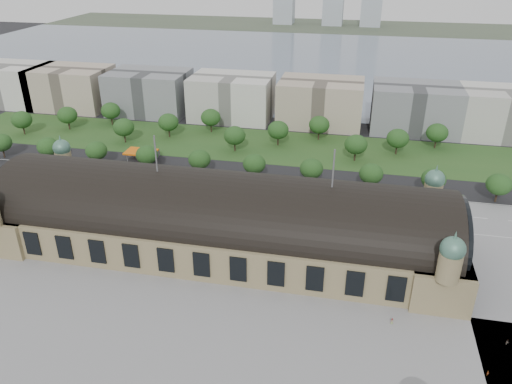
% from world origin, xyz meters
% --- Properties ---
extents(ground, '(900.00, 900.00, 0.00)m').
position_xyz_m(ground, '(0.00, 0.00, 0.00)').
color(ground, black).
rests_on(ground, ground).
extents(station, '(150.00, 48.40, 44.30)m').
position_xyz_m(station, '(0.00, 0.00, 10.28)').
color(station, '#877954').
rests_on(station, ground).
extents(plaza_south, '(190.00, 48.00, 0.12)m').
position_xyz_m(plaza_south, '(10.00, -44.00, 0.00)').
color(plaza_south, gray).
rests_on(plaza_south, ground).
extents(road_slab, '(260.00, 26.00, 0.10)m').
position_xyz_m(road_slab, '(-20.00, 38.00, 0.00)').
color(road_slab, black).
rests_on(road_slab, ground).
extents(grass_belt, '(300.00, 45.00, 0.10)m').
position_xyz_m(grass_belt, '(-15.00, 93.00, 0.00)').
color(grass_belt, '#295220').
rests_on(grass_belt, ground).
extents(petrol_station, '(14.00, 13.00, 5.05)m').
position_xyz_m(petrol_station, '(-53.91, 65.28, 2.95)').
color(petrol_station, orange).
rests_on(petrol_station, ground).
extents(lake, '(700.00, 320.00, 0.08)m').
position_xyz_m(lake, '(0.00, 298.00, 0.00)').
color(lake, slate).
rests_on(lake, ground).
extents(far_shore, '(700.00, 120.00, 0.14)m').
position_xyz_m(far_shore, '(0.00, 498.00, 0.00)').
color(far_shore, '#44513D').
rests_on(far_shore, ground).
extents(office_0, '(45.00, 32.00, 24.00)m').
position_xyz_m(office_0, '(-170.00, 133.00, 12.00)').
color(office_0, silver).
rests_on(office_0, ground).
extents(office_1, '(45.00, 32.00, 24.00)m').
position_xyz_m(office_1, '(-130.00, 133.00, 12.00)').
color(office_1, '#B3A18C').
rests_on(office_1, ground).
extents(office_2, '(45.00, 32.00, 24.00)m').
position_xyz_m(office_2, '(-80.00, 133.00, 12.00)').
color(office_2, gray).
rests_on(office_2, ground).
extents(office_3, '(45.00, 32.00, 24.00)m').
position_xyz_m(office_3, '(-30.00, 133.00, 12.00)').
color(office_3, silver).
rests_on(office_3, ground).
extents(office_4, '(45.00, 32.00, 24.00)m').
position_xyz_m(office_4, '(20.00, 133.00, 12.00)').
color(office_4, '#B3A18C').
rests_on(office_4, ground).
extents(office_5, '(45.00, 32.00, 24.00)m').
position_xyz_m(office_5, '(70.00, 133.00, 12.00)').
color(office_5, gray).
rests_on(office_5, ground).
extents(office_6, '(45.00, 32.00, 24.00)m').
position_xyz_m(office_6, '(115.00, 133.00, 12.00)').
color(office_6, silver).
rests_on(office_6, ground).
extents(tree_row_0, '(9.60, 9.60, 11.52)m').
position_xyz_m(tree_row_0, '(-120.00, 53.00, 7.43)').
color(tree_row_0, '#2D2116').
rests_on(tree_row_0, ground).
extents(tree_row_1, '(9.60, 9.60, 11.52)m').
position_xyz_m(tree_row_1, '(-96.00, 53.00, 7.43)').
color(tree_row_1, '#2D2116').
rests_on(tree_row_1, ground).
extents(tree_row_2, '(9.60, 9.60, 11.52)m').
position_xyz_m(tree_row_2, '(-72.00, 53.00, 7.43)').
color(tree_row_2, '#2D2116').
rests_on(tree_row_2, ground).
extents(tree_row_3, '(9.60, 9.60, 11.52)m').
position_xyz_m(tree_row_3, '(-48.00, 53.00, 7.43)').
color(tree_row_3, '#2D2116').
rests_on(tree_row_3, ground).
extents(tree_row_4, '(9.60, 9.60, 11.52)m').
position_xyz_m(tree_row_4, '(-24.00, 53.00, 7.43)').
color(tree_row_4, '#2D2116').
rests_on(tree_row_4, ground).
extents(tree_row_5, '(9.60, 9.60, 11.52)m').
position_xyz_m(tree_row_5, '(0.00, 53.00, 7.43)').
color(tree_row_5, '#2D2116').
rests_on(tree_row_5, ground).
extents(tree_row_6, '(9.60, 9.60, 11.52)m').
position_xyz_m(tree_row_6, '(24.00, 53.00, 7.43)').
color(tree_row_6, '#2D2116').
rests_on(tree_row_6, ground).
extents(tree_row_7, '(9.60, 9.60, 11.52)m').
position_xyz_m(tree_row_7, '(48.00, 53.00, 7.43)').
color(tree_row_7, '#2D2116').
rests_on(tree_row_7, ground).
extents(tree_row_8, '(9.60, 9.60, 11.52)m').
position_xyz_m(tree_row_8, '(72.00, 53.00, 7.43)').
color(tree_row_8, '#2D2116').
rests_on(tree_row_8, ground).
extents(tree_row_9, '(9.60, 9.60, 11.52)m').
position_xyz_m(tree_row_9, '(96.00, 53.00, 7.43)').
color(tree_row_9, '#2D2116').
rests_on(tree_row_9, ground).
extents(tree_belt_0, '(10.40, 10.40, 12.48)m').
position_xyz_m(tree_belt_0, '(-130.00, 83.00, 8.05)').
color(tree_belt_0, '#2D2116').
rests_on(tree_belt_0, ground).
extents(tree_belt_1, '(10.40, 10.40, 12.48)m').
position_xyz_m(tree_belt_1, '(-111.00, 95.00, 8.05)').
color(tree_belt_1, '#2D2116').
rests_on(tree_belt_1, ground).
extents(tree_belt_2, '(10.40, 10.40, 12.48)m').
position_xyz_m(tree_belt_2, '(-92.00, 107.00, 8.05)').
color(tree_belt_2, '#2D2116').
rests_on(tree_belt_2, ground).
extents(tree_belt_3, '(10.40, 10.40, 12.48)m').
position_xyz_m(tree_belt_3, '(-73.00, 83.00, 8.05)').
color(tree_belt_3, '#2D2116').
rests_on(tree_belt_3, ground).
extents(tree_belt_4, '(10.40, 10.40, 12.48)m').
position_xyz_m(tree_belt_4, '(-54.00, 95.00, 8.05)').
color(tree_belt_4, '#2D2116').
rests_on(tree_belt_4, ground).
extents(tree_belt_5, '(10.40, 10.40, 12.48)m').
position_xyz_m(tree_belt_5, '(-35.00, 107.00, 8.05)').
color(tree_belt_5, '#2D2116').
rests_on(tree_belt_5, ground).
extents(tree_belt_6, '(10.40, 10.40, 12.48)m').
position_xyz_m(tree_belt_6, '(-16.00, 83.00, 8.05)').
color(tree_belt_6, '#2D2116').
rests_on(tree_belt_6, ground).
extents(tree_belt_7, '(10.40, 10.40, 12.48)m').
position_xyz_m(tree_belt_7, '(3.00, 95.00, 8.05)').
color(tree_belt_7, '#2D2116').
rests_on(tree_belt_7, ground).
extents(tree_belt_8, '(10.40, 10.40, 12.48)m').
position_xyz_m(tree_belt_8, '(22.00, 107.00, 8.05)').
color(tree_belt_8, '#2D2116').
rests_on(tree_belt_8, ground).
extents(tree_belt_9, '(10.40, 10.40, 12.48)m').
position_xyz_m(tree_belt_9, '(41.00, 83.00, 8.05)').
color(tree_belt_9, '#2D2116').
rests_on(tree_belt_9, ground).
extents(tree_belt_10, '(10.40, 10.40, 12.48)m').
position_xyz_m(tree_belt_10, '(60.00, 95.00, 8.05)').
color(tree_belt_10, '#2D2116').
rests_on(tree_belt_10, ground).
extents(tree_belt_11, '(10.40, 10.40, 12.48)m').
position_xyz_m(tree_belt_11, '(79.00, 107.00, 8.05)').
color(tree_belt_11, '#2D2116').
rests_on(tree_belt_11, ground).
extents(traffic_car_1, '(4.32, 1.78, 1.39)m').
position_xyz_m(traffic_car_1, '(-80.89, 42.92, 0.70)').
color(traffic_car_1, '#9A9BA2').
rests_on(traffic_car_1, ground).
extents(traffic_car_2, '(5.65, 3.03, 1.51)m').
position_xyz_m(traffic_car_2, '(-58.00, 34.98, 0.76)').
color(traffic_car_2, black).
rests_on(traffic_car_2, ground).
extents(traffic_car_3, '(5.19, 2.16, 1.50)m').
position_xyz_m(traffic_car_3, '(-14.36, 37.39, 0.75)').
color(traffic_car_3, maroon).
rests_on(traffic_car_3, ground).
extents(traffic_car_4, '(5.06, 2.60, 1.65)m').
position_xyz_m(traffic_car_4, '(18.26, 30.51, 0.82)').
color(traffic_car_4, '#171D41').
rests_on(traffic_car_4, ground).
extents(parked_car_0, '(4.80, 4.35, 1.59)m').
position_xyz_m(parked_car_0, '(-80.00, 22.60, 0.79)').
color(parked_car_0, black).
rests_on(parked_car_0, ground).
extents(parked_car_1, '(5.81, 5.30, 1.51)m').
position_xyz_m(parked_car_1, '(-65.00, 21.00, 0.75)').
color(parked_car_1, maroon).
rests_on(parked_car_1, ground).
extents(parked_car_2, '(5.91, 5.03, 1.62)m').
position_xyz_m(parked_car_2, '(-62.05, 21.00, 0.81)').
color(parked_car_2, '#1A1947').
rests_on(parked_car_2, ground).
extents(parked_car_3, '(4.31, 2.98, 1.36)m').
position_xyz_m(parked_car_3, '(-50.97, 25.00, 0.68)').
color(parked_car_3, '#54565C').
rests_on(parked_car_3, ground).
extents(parked_car_4, '(4.71, 3.54, 1.48)m').
position_xyz_m(parked_car_4, '(-45.40, 24.27, 0.74)').
color(parked_car_4, white).
rests_on(parked_car_4, ground).
extents(parked_car_5, '(6.40, 5.46, 1.63)m').
position_xyz_m(parked_car_5, '(-38.56, 25.00, 0.82)').
color(parked_car_5, '#93949B').
rests_on(parked_car_5, ground).
extents(parked_car_6, '(5.35, 4.52, 1.47)m').
position_xyz_m(parked_car_6, '(-35.07, 21.00, 0.73)').
color(parked_car_6, black).
rests_on(parked_car_6, ground).
extents(bus_west, '(12.69, 3.82, 3.49)m').
position_xyz_m(bus_west, '(-16.25, 27.00, 1.74)').
color(bus_west, red).
rests_on(bus_west, ground).
extents(bus_mid, '(12.62, 4.11, 3.45)m').
position_xyz_m(bus_mid, '(5.78, 28.21, 1.73)').
color(bus_mid, white).
rests_on(bus_mid, ground).
extents(bus_east, '(13.52, 3.31, 3.76)m').
position_xyz_m(bus_east, '(21.34, 27.00, 1.88)').
color(bus_east, silver).
rests_on(bus_east, ground).
extents(pedestrian_0, '(1.01, 0.76, 1.83)m').
position_xyz_m(pedestrian_0, '(54.36, -27.01, 0.92)').
color(pedestrian_0, gray).
rests_on(pedestrian_0, ground).
extents(pedestrian_1, '(0.76, 0.69, 1.74)m').
position_xyz_m(pedestrian_1, '(75.55, -40.72, 0.87)').
color(pedestrian_1, gray).
rests_on(pedestrian_1, ground).
extents(pedestrian_2, '(0.47, 0.81, 1.66)m').
position_xyz_m(pedestrian_2, '(82.37, -28.87, 0.83)').
color(pedestrian_2, gray).
rests_on(pedestrian_2, ground).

